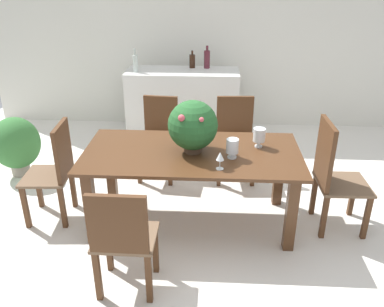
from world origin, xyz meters
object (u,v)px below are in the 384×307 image
Objects in this scene: dining_table at (192,164)px; wine_glass at (220,157)px; chair_foot_end at (333,172)px; flower_centerpiece at (193,126)px; chair_far_left at (159,133)px; chair_far_right at (235,134)px; crystal_vase_center_near at (259,135)px; wine_bottle_amber at (207,59)px; chair_near_left at (122,237)px; kitchen_counter at (183,105)px; crystal_vase_left at (232,147)px; wine_bottle_clear at (135,63)px; wine_bottle_dark at (192,61)px; chair_head_end at (55,168)px; potted_plant_floor at (16,144)px.

dining_table is 12.81× the size of wine_glass.
flower_centerpiece is (-1.27, 0.00, 0.42)m from chair_foot_end.
chair_far_right reaches higher than chair_far_left.
flower_centerpiece is (0.44, -0.99, 0.49)m from chair_far_left.
wine_bottle_amber is at bearing 104.27° from crystal_vase_center_near.
chair_far_right is 1.41m from wine_bottle_amber.
wine_bottle_amber is (0.53, 3.22, 0.59)m from chair_near_left.
kitchen_counter reaches higher than chair_near_left.
wine_bottle_clear reaches higher than crystal_vase_left.
wine_bottle_amber reaches higher than crystal_vase_left.
flower_centerpiece reaches higher than wine_bottle_dark.
chair_far_right is (1.73, 0.99, -0.02)m from chair_head_end.
kitchen_counter is 0.72m from wine_bottle_amber.
chair_near_left is at bearing -48.16° from potted_plant_floor.
chair_far_right is 1.96× the size of flower_centerpiece.
dining_table is 6.44× the size of wine_bottle_clear.
kitchen_counter is at bearing 85.41° from chair_far_left.
crystal_vase_center_near is (1.91, 0.14, 0.32)m from chair_head_end.
chair_head_end is at bearing -117.71° from wine_bottle_dark.
chair_far_right reaches higher than crystal_vase_center_near.
flower_centerpiece reaches higher than chair_far_right.
wine_bottle_clear is (0.44, 1.95, 0.56)m from chair_head_end.
flower_centerpiece is (-0.43, -0.99, 0.47)m from chair_far_right.
chair_far_right is at bearing 5.40° from chair_far_left.
wine_glass is at bearing -101.35° from chair_far_right.
wine_bottle_clear reaches higher than chair_far_left.
chair_foot_end is 4.51× the size of wine_bottle_dark.
kitchen_counter is (-0.85, 1.93, -0.37)m from crystal_vase_center_near.
potted_plant_floor is at bearing 165.16° from crystal_vase_center_near.
chair_head_end is 0.93× the size of chair_foot_end.
wine_bottle_clear reaches higher than chair_near_left.
chair_far_left is at bearing -112.65° from wine_bottle_amber.
kitchen_counter is (1.05, 2.06, -0.05)m from chair_head_end.
chair_foot_end reaches higher than dining_table.
chair_foot_end reaches higher than crystal_vase_left.
wine_bottle_amber reaches higher than wine_bottle_dark.
chair_foot_end is (1.73, 0.99, 0.06)m from chair_near_left.
potted_plant_floor is (-2.18, -1.37, -0.72)m from wine_bottle_amber.
chair_far_right is at bearing 101.54° from crystal_vase_center_near.
flower_centerpiece is 2.25m from wine_bottle_dark.
crystal_vase_left reaches higher than chair_near_left.
chair_head_end is 4.18× the size of wine_bottle_dark.
chair_head_end reaches higher than dining_table.
chair_near_left is at bearing -82.04° from wine_bottle_clear.
wine_bottle_amber is (0.08, 2.23, 0.49)m from dining_table.
wine_bottle_amber reaches higher than chair_near_left.
kitchen_counter reaches higher than crystal_vase_left.
flower_centerpiece reaches higher than wine_glass.
dining_table is at bearing 163.44° from crystal_vase_left.
wine_bottle_dark is at bearing 177.23° from wine_bottle_amber.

